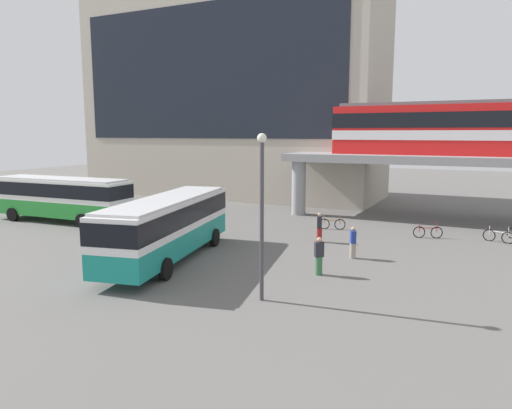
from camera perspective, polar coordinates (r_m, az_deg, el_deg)
The scene contains 13 objects.
ground_plane at distance 33.71m, azimuth 0.36°, elevation -2.44°, with size 120.00×120.00×0.00m, color #605E5B.
station_building at distance 50.62m, azimuth -2.88°, elevation 13.71°, with size 30.48×10.80×21.95m.
elevated_platform at distance 37.63m, azimuth 26.42°, elevation 4.21°, with size 29.67×6.43×4.83m.
train at distance 37.56m, azimuth 26.98°, elevation 8.19°, with size 22.99×2.96×3.84m.
bus_main at distance 24.45m, azimuth -10.48°, elevation -2.06°, with size 4.75×11.33×3.22m.
bus_secondary at distance 37.35m, azimuth -22.31°, elevation 1.08°, with size 11.15×3.13×3.22m.
bicycle_silver at distance 31.78m, azimuth 27.01°, elevation -3.41°, with size 1.72×0.61×1.04m.
bicycle_brown at distance 32.53m, azimuth 9.08°, elevation -2.31°, with size 1.73×0.58×1.04m.
bicycle_red at distance 31.37m, azimuth 19.87°, elevation -3.12°, with size 1.71×0.65×1.04m.
pedestrian_by_bike_rack at distance 22.04m, azimuth 7.54°, elevation -6.25°, with size 0.48×0.45×1.76m.
pedestrian_near_building at distance 25.19m, azimuth 11.51°, elevation -4.59°, with size 0.41×0.47×1.67m.
pedestrian_waiting_near_stop at distance 28.56m, azimuth 7.60°, elevation -2.82°, with size 0.35×0.45×1.77m.
lamp_post at distance 17.97m, azimuth 0.70°, elevation 0.07°, with size 0.36×0.36×6.43m.
Camera 1 is at (14.32, -19.83, 6.45)m, focal length 33.45 mm.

